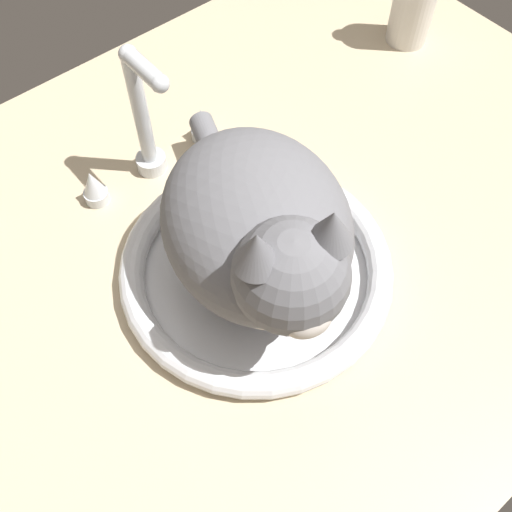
# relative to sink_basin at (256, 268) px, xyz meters

# --- Properties ---
(countertop) EXTENTS (1.15, 0.82, 0.03)m
(countertop) POSITION_rel_sink_basin_xyz_m (0.03, 0.05, -0.03)
(countertop) COLOR #CCB793
(countertop) RESTS_ON ground
(sink_basin) EXTENTS (0.33, 0.33, 0.03)m
(sink_basin) POSITION_rel_sink_basin_xyz_m (0.00, 0.00, 0.00)
(sink_basin) COLOR white
(sink_basin) RESTS_ON countertop
(faucet) EXTENTS (0.21, 0.09, 0.20)m
(faucet) POSITION_rel_sink_basin_xyz_m (-0.00, 0.21, 0.06)
(faucet) COLOR silver
(faucet) RESTS_ON countertop
(cat) EXTENTS (0.27, 0.37, 0.20)m
(cat) POSITION_rel_sink_basin_xyz_m (-0.01, -0.02, 0.10)
(cat) COLOR slate
(cat) RESTS_ON sink_basin
(soap_pump_bottle) EXTENTS (0.06, 0.06, 0.18)m
(soap_pump_bottle) POSITION_rel_sink_basin_xyz_m (0.47, 0.19, 0.05)
(soap_pump_bottle) COLOR silver
(soap_pump_bottle) RESTS_ON countertop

